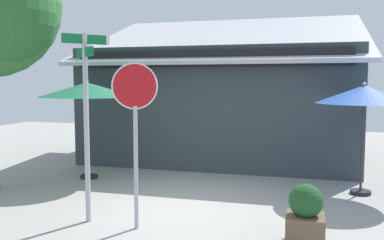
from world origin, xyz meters
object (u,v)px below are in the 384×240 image
(stop_sign, at_px, (135,114))
(patio_umbrella_forest_green_left, at_px, (87,90))
(sidewalk_planter, at_px, (305,216))
(patio_umbrella_royal_blue_center, at_px, (364,95))
(street_sign_post, at_px, (86,110))

(stop_sign, relative_size, patio_umbrella_forest_green_left, 1.11)
(stop_sign, height_order, sidewalk_planter, stop_sign)
(stop_sign, bearing_deg, patio_umbrella_royal_blue_center, 40.45)
(street_sign_post, relative_size, sidewalk_planter, 3.48)
(patio_umbrella_forest_green_left, xyz_separation_m, patio_umbrella_royal_blue_center, (6.47, 0.24, -0.07))
(sidewalk_planter, bearing_deg, street_sign_post, 178.24)
(street_sign_post, height_order, patio_umbrella_royal_blue_center, street_sign_post)
(street_sign_post, height_order, stop_sign, street_sign_post)
(street_sign_post, relative_size, stop_sign, 1.18)
(sidewalk_planter, bearing_deg, stop_sign, 179.88)
(patio_umbrella_royal_blue_center, distance_m, sidewalk_planter, 3.89)
(street_sign_post, bearing_deg, patio_umbrella_royal_blue_center, 33.49)
(stop_sign, xyz_separation_m, patio_umbrella_forest_green_left, (-2.60, 3.06, 0.31))
(patio_umbrella_royal_blue_center, bearing_deg, patio_umbrella_forest_green_left, -177.87)
(patio_umbrella_forest_green_left, height_order, sidewalk_planter, patio_umbrella_forest_green_left)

